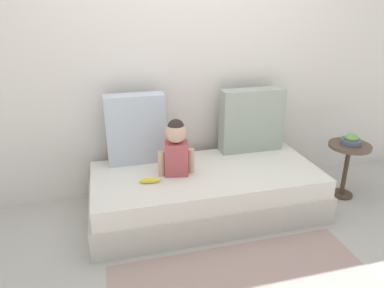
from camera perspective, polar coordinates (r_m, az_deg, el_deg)
ground_plane at (r=3.09m, az=2.25°, el=-10.82°), size 12.00×12.00×0.00m
back_wall at (r=3.19m, az=-0.44°, el=12.25°), size 5.10×0.10×2.27m
couch at (r=2.99m, az=2.31°, el=-7.74°), size 1.90×0.87×0.39m
throw_pillow_left at (r=2.99m, az=-9.06°, el=2.39°), size 0.49×0.16×0.59m
throw_pillow_right at (r=3.26m, az=9.56°, el=3.80°), size 0.57×0.16×0.57m
toddler at (r=2.76m, az=-2.57°, el=-0.34°), size 0.29×0.18×0.46m
banana at (r=2.72m, az=-6.77°, el=-5.89°), size 0.17×0.07×0.04m
side_table at (r=3.44m, az=23.84°, el=-1.91°), size 0.36×0.36×0.51m
fruit_bowl at (r=3.38m, az=24.26°, el=0.61°), size 0.17×0.17×0.10m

